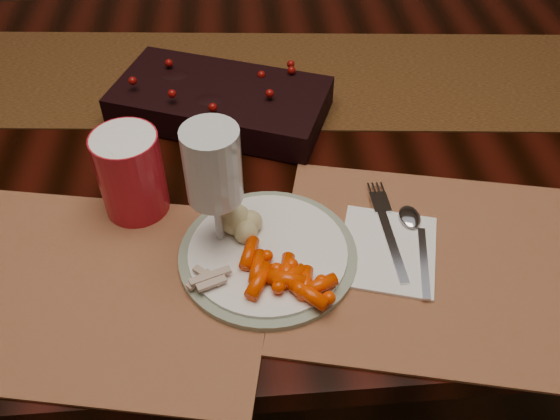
{
  "coord_description": "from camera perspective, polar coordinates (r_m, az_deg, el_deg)",
  "views": [
    {
      "loc": [
        -0.03,
        -0.82,
        1.36
      ],
      "look_at": [
        0.01,
        -0.26,
        0.8
      ],
      "focal_mm": 38.0,
      "sensor_mm": 36.0,
      "label": 1
    }
  ],
  "objects": [
    {
      "name": "fork",
      "position": [
        0.83,
        10.47,
        -2.28
      ],
      "size": [
        0.03,
        0.17,
        0.0
      ],
      "primitive_type": null,
      "rotation": [
        0.0,
        0.0,
        0.03
      ],
      "color": "silver",
      "rests_on": "napkin"
    },
    {
      "name": "spoon",
      "position": [
        0.82,
        13.25,
        -3.54
      ],
      "size": [
        0.06,
        0.15,
        0.0
      ],
      "primitive_type": null,
      "rotation": [
        0.0,
        0.0,
        -0.19
      ],
      "color": "#B1B1CA",
      "rests_on": "napkin"
    },
    {
      "name": "napkin",
      "position": [
        0.81,
        10.32,
        -3.86
      ],
      "size": [
        0.16,
        0.18,
        0.01
      ],
      "primitive_type": "cube",
      "rotation": [
        0.0,
        0.0,
        -0.29
      ],
      "color": "white",
      "rests_on": "placemat_main"
    },
    {
      "name": "placemat_main",
      "position": [
        0.82,
        16.7,
        -5.14
      ],
      "size": [
        0.54,
        0.44,
        0.0
      ],
      "primitive_type": "cube",
      "rotation": [
        0.0,
        0.0,
        -0.23
      ],
      "color": "brown",
      "rests_on": "dining_table"
    },
    {
      "name": "floor",
      "position": [
        1.59,
        -1.16,
        -13.91
      ],
      "size": [
        5.0,
        5.0,
        0.0
      ],
      "primitive_type": "plane",
      "color": "black",
      "rests_on": "ground"
    },
    {
      "name": "red_cup",
      "position": [
        0.84,
        -14.15,
        3.41
      ],
      "size": [
        0.11,
        0.11,
        0.13
      ],
      "primitive_type": "cylinder",
      "rotation": [
        0.0,
        0.0,
        0.19
      ],
      "color": "#B21725",
      "rests_on": "placemat_main"
    },
    {
      "name": "mashed_potatoes",
      "position": [
        0.8,
        -3.28,
        -0.61
      ],
      "size": [
        0.09,
        0.09,
        0.04
      ],
      "primitive_type": null,
      "rotation": [
        0.0,
        0.0,
        0.34
      ],
      "color": "tan",
      "rests_on": "dinner_plate"
    },
    {
      "name": "placemat_second",
      "position": [
        0.8,
        -16.77,
        -7.21
      ],
      "size": [
        0.49,
        0.4,
        0.0
      ],
      "primitive_type": "cube",
      "rotation": [
        0.0,
        0.0,
        -0.19
      ],
      "color": "brown",
      "rests_on": "dining_table"
    },
    {
      "name": "wine_glass",
      "position": [
        0.75,
        -6.22,
        1.54
      ],
      "size": [
        0.08,
        0.08,
        0.2
      ],
      "primitive_type": null,
      "rotation": [
        0.0,
        0.0,
        0.17
      ],
      "color": "white",
      "rests_on": "dining_table"
    },
    {
      "name": "table_runner",
      "position": [
        1.14,
        0.4,
        12.66
      ],
      "size": [
        1.61,
        0.47,
        0.0
      ],
      "primitive_type": "cube",
      "rotation": [
        0.0,
        0.0,
        -0.09
      ],
      "color": "brown",
      "rests_on": "dining_table"
    },
    {
      "name": "dining_table",
      "position": [
        1.28,
        -1.4,
        -5.24
      ],
      "size": [
        1.8,
        1.0,
        0.75
      ],
      "primitive_type": "cube",
      "color": "black",
      "rests_on": "floor"
    },
    {
      "name": "dinner_plate",
      "position": [
        0.79,
        -1.18,
        -4.21
      ],
      "size": [
        0.3,
        0.3,
        0.01
      ],
      "primitive_type": "cylinder",
      "rotation": [
        0.0,
        0.0,
        -0.29
      ],
      "color": "white",
      "rests_on": "placemat_main"
    },
    {
      "name": "baby_carrots",
      "position": [
        0.75,
        0.52,
        -5.93
      ],
      "size": [
        0.11,
        0.09,
        0.02
      ],
      "primitive_type": null,
      "rotation": [
        0.0,
        0.0,
        0.01
      ],
      "color": "#E93700",
      "rests_on": "dinner_plate"
    },
    {
      "name": "turkey_shreds",
      "position": [
        0.75,
        -7.11,
        -6.16
      ],
      "size": [
        0.08,
        0.07,
        0.02
      ],
      "primitive_type": null,
      "rotation": [
        0.0,
        0.0,
        -0.07
      ],
      "color": "#9E9388",
      "rests_on": "dinner_plate"
    },
    {
      "name": "centerpiece",
      "position": [
        1.02,
        -5.76,
        10.75
      ],
      "size": [
        0.39,
        0.3,
        0.07
      ],
      "primitive_type": null,
      "rotation": [
        0.0,
        0.0,
        -0.37
      ],
      "color": "black",
      "rests_on": "table_runner"
    }
  ]
}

